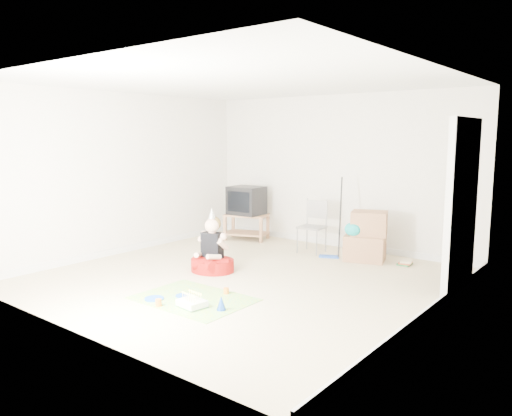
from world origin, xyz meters
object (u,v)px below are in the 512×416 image
Objects in this scene: cardboard_boxes at (366,237)px; birthday_cake at (192,304)px; folding_chair at (312,227)px; tv_stand at (247,225)px; crt_tv at (246,200)px; seated_woman at (212,257)px.

cardboard_boxes is 2.33× the size of birthday_cake.
birthday_cake is at bearing -83.36° from folding_chair.
cardboard_boxes is at bearing 3.54° from folding_chair.
crt_tv reaches higher than tv_stand.
folding_chair is at bearing 96.64° from birthday_cake.
seated_woman is (1.01, -2.00, -0.08)m from tv_stand.
seated_woman is at bearing -126.65° from cardboard_boxes.
cardboard_boxes reaches higher than birthday_cake.
folding_chair reaches higher than cardboard_boxes.
crt_tv is 0.69× the size of folding_chair.
crt_tv is (-0.00, 0.00, 0.45)m from tv_stand.
crt_tv is at bearing 174.90° from folding_chair.
cardboard_boxes is at bearing -4.99° from crt_tv.
tv_stand is 2.66× the size of birthday_cake.
seated_woman is 2.79× the size of birthday_cake.
crt_tv is 1.82× the size of birthday_cake.
seated_woman is at bearing -66.49° from crt_tv.
folding_chair is 1.94m from seated_woman.
crt_tv reaches higher than seated_woman.
cardboard_boxes is at bearing -1.78° from tv_stand.
crt_tv is 2.46m from cardboard_boxes.
crt_tv is 1.53m from folding_chair.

